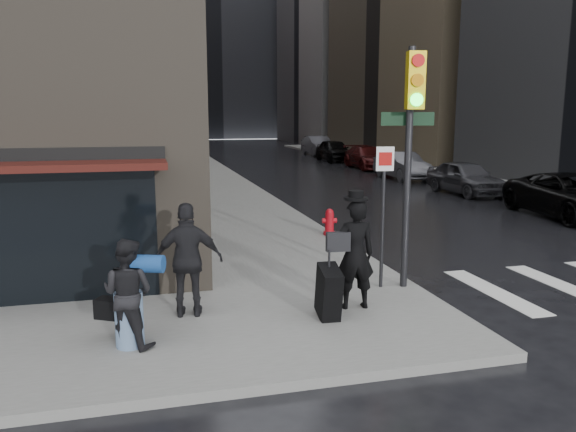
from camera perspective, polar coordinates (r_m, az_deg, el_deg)
name	(u,v)px	position (r m, az deg, el deg)	size (l,w,h in m)	color
ground	(346,325)	(9.66, 5.95, -10.99)	(140.00, 140.00, 0.00)	black
sidewalk_left	(196,170)	(35.73, -9.33, 4.67)	(4.00, 50.00, 0.15)	slate
sidewalk_right	(394,165)	(39.30, 10.75, 5.13)	(3.00, 50.00, 0.15)	slate
bldg_left_far	(47,28)	(71.73, -23.29, 17.11)	(22.00, 20.00, 26.00)	#55231D
bldg_right_far	(383,40)	(73.11, 9.60, 17.24)	(22.00, 20.00, 25.00)	gray
bldg_distant	(202,28)	(87.80, -8.78, 18.37)	(40.00, 12.00, 32.00)	gray
man_overcoat	(349,260)	(9.69, 6.26, -4.48)	(1.15, 1.04, 2.11)	black
man_jeans	(128,293)	(8.50, -15.96, -7.51)	(1.08, 1.01, 1.61)	black
man_greycoat	(188,260)	(9.49, -10.08, -4.43)	(1.18, 0.63, 1.93)	black
traffic_light	(409,136)	(10.81, 12.15, 7.98)	(1.14, 0.58, 4.58)	black
fire_hydrant	(329,223)	(15.78, 4.23, -0.74)	(0.43, 0.33, 0.75)	#A70A14
parked_car_0	(573,196)	(21.44, 27.00, 1.82)	(2.50, 5.42, 1.51)	black
parked_car_1	(465,177)	(26.10, 17.57, 3.77)	(1.76, 4.38, 1.49)	#3A3B3F
parked_car_2	(402,166)	(31.37, 11.52, 5.04)	(1.56, 4.47, 1.47)	#4E4E53
parked_car_3	(368,157)	(37.13, 8.08, 5.92)	(2.04, 5.01, 1.45)	#3B0C0B
parked_car_4	(334,150)	(42.75, 4.70, 6.67)	(1.92, 4.77, 1.62)	black
parked_car_5	(318,146)	(48.74, 3.06, 7.15)	(1.75, 5.01, 1.65)	#44444A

